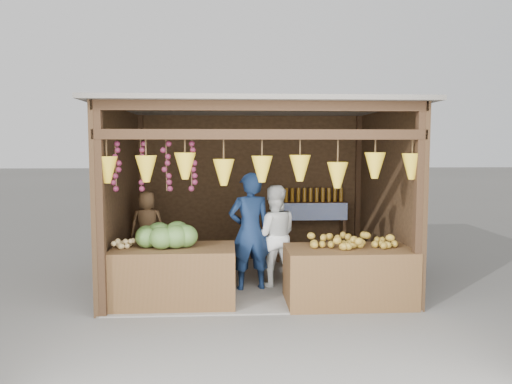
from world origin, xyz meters
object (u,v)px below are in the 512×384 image
counter_right (348,276)px  woman_standing (274,236)px  man_standing (250,232)px  counter_left (174,276)px  vendor_seated (147,225)px

counter_right → woman_standing: (-0.90, 0.89, 0.38)m
man_standing → woman_standing: bearing=-161.1°
counter_right → man_standing: (-1.26, 0.68, 0.48)m
counter_left → man_standing: (1.02, 0.59, 0.47)m
counter_right → woman_standing: 1.32m
counter_left → vendor_seated: 1.41m
counter_left → vendor_seated: vendor_seated is taller
man_standing → woman_standing: 0.43m
counter_left → man_standing: 1.26m
counter_right → vendor_seated: size_ratio=1.54×
woman_standing → vendor_seated: woman_standing is taller
counter_right → man_standing: size_ratio=0.97×
woman_standing → counter_left: bearing=28.8°
counter_right → man_standing: 1.51m
counter_right → woman_standing: size_ratio=1.10×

